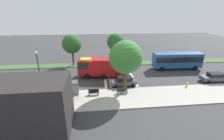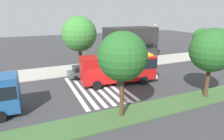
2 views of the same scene
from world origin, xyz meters
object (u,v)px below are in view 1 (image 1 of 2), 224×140
object	(u,v)px
median_tree_far_west	(116,42)
median_tree_west	(72,44)
street_lamp	(39,70)
parked_car_mid	(215,77)
parked_car_east	(124,81)
bus_stop_shelter	(66,86)
bench_west_of_shelter	(122,91)
bench_near_shelter	(94,92)
transit_bus	(177,60)
sidewalk_tree_west	(126,57)
fire_hydrant	(187,85)
fire_truck	(102,67)

from	to	relation	value
median_tree_far_west	median_tree_west	world-z (taller)	median_tree_far_west
street_lamp	median_tree_far_west	size ratio (longest dim) A/B	0.93
parked_car_mid	parked_car_east	distance (m)	16.80
parked_car_east	bus_stop_shelter	xyz separation A→B (m)	(9.14, 2.91, 1.02)
bench_west_of_shelter	median_tree_west	bearing A→B (deg)	-57.94
bench_near_shelter	street_lamp	bearing A→B (deg)	-7.80
transit_bus	bus_stop_shelter	bearing A→B (deg)	-153.67
bench_west_of_shelter	median_tree_far_west	distance (m)	15.47
sidewalk_tree_west	fire_hydrant	bearing A→B (deg)	-177.35
fire_truck	sidewalk_tree_west	size ratio (longest dim) A/B	1.20
bus_stop_shelter	median_tree_far_west	size ratio (longest dim) A/B	0.48
transit_bus	median_tree_far_west	distance (m)	14.28
street_lamp	bench_west_of_shelter	bearing A→B (deg)	174.99
bench_west_of_shelter	bus_stop_shelter	bearing A→B (deg)	0.22
fire_truck	transit_bus	size ratio (longest dim) A/B	0.93
parked_car_mid	median_tree_far_west	size ratio (longest dim) A/B	0.66
bench_near_shelter	fire_hydrant	distance (m)	15.74
fire_truck	fire_hydrant	world-z (taller)	fire_truck
parked_car_east	transit_bus	bearing A→B (deg)	-154.44
bench_near_shelter	street_lamp	xyz separation A→B (m)	(7.80, -1.07, 3.49)
parked_car_mid	bus_stop_shelter	bearing A→B (deg)	8.36
fire_truck	bench_near_shelter	bearing A→B (deg)	84.84
bus_stop_shelter	street_lamp	distance (m)	4.53
transit_bus	fire_truck	bearing A→B (deg)	-168.39
parked_car_east	bus_stop_shelter	world-z (taller)	bus_stop_shelter
parked_car_mid	median_tree_west	size ratio (longest dim) A/B	0.67
parked_car_east	street_lamp	world-z (taller)	street_lamp
bench_west_of_shelter	street_lamp	bearing A→B (deg)	-5.01
sidewalk_tree_west	fire_hydrant	distance (m)	12.01
parked_car_mid	bench_west_of_shelter	xyz separation A→B (m)	(17.54, 2.87, -0.26)
fire_truck	parked_car_east	size ratio (longest dim) A/B	2.21
fire_truck	sidewalk_tree_west	xyz separation A→B (m)	(-3.38, 6.53, 3.65)
sidewalk_tree_west	fire_hydrant	size ratio (longest dim) A/B	11.60
median_tree_far_west	fire_hydrant	bearing A→B (deg)	127.91
bus_stop_shelter	bench_near_shelter	distance (m)	4.20
fire_truck	sidewalk_tree_west	bearing A→B (deg)	124.20
bench_west_of_shelter	parked_car_mid	bearing A→B (deg)	-170.72
bus_stop_shelter	fire_hydrant	world-z (taller)	bus_stop_shelter
median_tree_far_west	bench_near_shelter	bearing A→B (deg)	70.66
bench_near_shelter	street_lamp	distance (m)	8.61
bus_stop_shelter	bench_west_of_shelter	bearing A→B (deg)	-179.78
fire_truck	median_tree_west	size ratio (longest dim) A/B	1.36
parked_car_mid	bench_west_of_shelter	world-z (taller)	parked_car_mid
transit_bus	bus_stop_shelter	size ratio (longest dim) A/B	3.01
bus_stop_shelter	fire_hydrant	xyz separation A→B (m)	(-19.70, -1.20, -1.40)
median_tree_far_west	sidewalk_tree_west	bearing A→B (deg)	88.97
fire_truck	bus_stop_shelter	distance (m)	9.10
bench_near_shelter	bench_west_of_shelter	xyz separation A→B (m)	(-4.39, 0.00, 0.00)
sidewalk_tree_west	bench_near_shelter	bearing A→B (deg)	7.77
sidewalk_tree_west	fire_hydrant	world-z (taller)	sidewalk_tree_west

